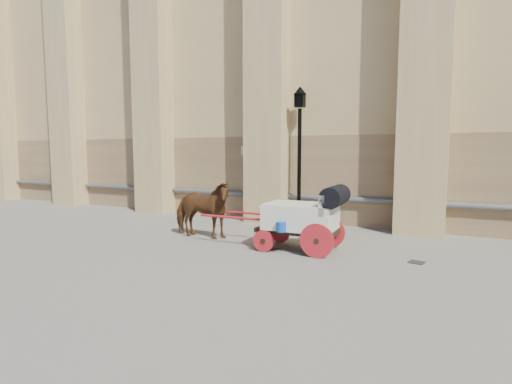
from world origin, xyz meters
The scene contains 6 objects.
ground centered at (0.00, 0.00, 0.00)m, with size 90.00×90.00×0.00m, color #6D685C.
horse centered at (-1.52, 0.31, 0.82)m, with size 0.89×1.95×1.65m, color brown.
carriage centered at (1.61, 0.24, 0.89)m, with size 3.79×1.36×1.65m.
street_lamp centered at (0.21, 3.57, 2.45)m, with size 0.43×0.43×4.59m.
drain_grate_near centered at (0.84, -0.04, 0.01)m, with size 0.32×0.32×0.01m, color black.
drain_grate_far centered at (4.20, 0.33, 0.01)m, with size 0.32×0.32×0.01m, color black.
Camera 1 is at (4.84, -9.05, 2.48)m, focal length 28.00 mm.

